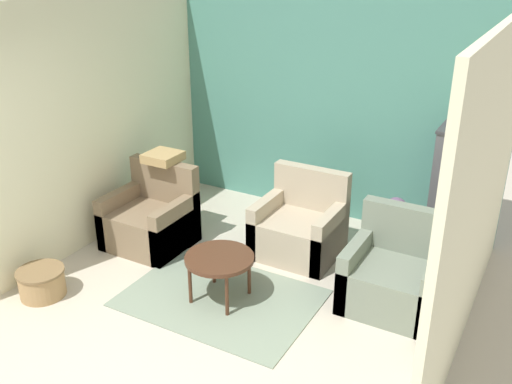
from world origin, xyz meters
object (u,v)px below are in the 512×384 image
coffee_table (219,261)px  armchair_left (151,220)px  armchair_right (395,277)px  potted_plant (394,221)px  wicker_basket (42,282)px  parrot (467,115)px  birdcage (455,194)px  armchair_middle (300,228)px

coffee_table → armchair_left: (-1.28, 0.56, -0.13)m
armchair_right → potted_plant: bearing=107.2°
potted_plant → wicker_basket: potted_plant is taller
armchair_left → parrot: bearing=25.1°
birdcage → armchair_right: bearing=-100.8°
parrot → wicker_basket: bearing=-139.8°
armchair_left → armchair_right: same height
armchair_right → parrot: 1.81m
coffee_table → wicker_basket: size_ratio=1.44×
armchair_right → armchair_middle: bearing=158.7°
coffee_table → armchair_middle: size_ratio=0.72×
armchair_right → wicker_basket: (-3.04, -1.52, -0.15)m
armchair_right → potted_plant: 1.11m
armchair_left → wicker_basket: 1.39m
armchair_right → parrot: bearing=79.2°
parrot → potted_plant: bearing=-162.0°
birdcage → armchair_left: bearing=-154.9°
armchair_middle → parrot: parrot is taller
birdcage → potted_plant: size_ratio=2.32×
coffee_table → parrot: 2.86m
armchair_left → armchair_middle: (1.56, 0.64, 0.00)m
armchair_middle → parrot: bearing=28.1°
parrot → birdcage: bearing=-90.0°
birdcage → wicker_basket: birdcage is taller
armchair_left → parrot: parrot is taller
birdcage → armchair_middle: bearing=-152.0°
potted_plant → wicker_basket: 3.75m
birdcage → coffee_table: bearing=-131.2°
armchair_left → birdcage: size_ratio=0.63×
armchair_left → armchair_middle: size_ratio=1.00×
coffee_table → armchair_right: (1.49, 0.73, -0.13)m
armchair_right → birdcage: (0.24, 1.24, 0.43)m
armchair_right → parrot: size_ratio=3.08×
coffee_table → potted_plant: bearing=57.1°
armchair_left → birdcage: birdcage is taller
parrot → coffee_table: bearing=-131.1°
wicker_basket → armchair_right: bearing=26.6°
wicker_basket → birdcage: bearing=40.1°
armchair_left → armchair_right: (2.77, 0.16, 0.00)m
armchair_middle → parrot: (1.44, 0.77, 1.29)m
birdcage → parrot: size_ratio=4.89×
armchair_left → birdcage: (3.00, 1.40, 0.43)m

